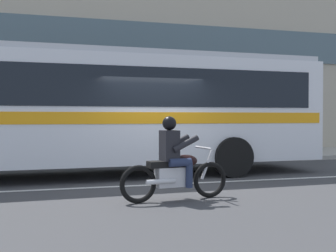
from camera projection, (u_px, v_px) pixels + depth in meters
ground_plane at (154, 181)px, 10.28m from camera, size 60.00×60.00×0.00m
sidewalk_curb at (120, 158)px, 15.19m from camera, size 28.00×3.80×0.15m
lane_center_stripe at (160, 184)px, 9.71m from camera, size 26.60×0.14×0.01m
transit_bus at (99, 104)px, 11.07m from camera, size 12.01×2.92×3.22m
motorcycle_with_rider at (175, 165)px, 7.85m from camera, size 2.14×0.66×1.56m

